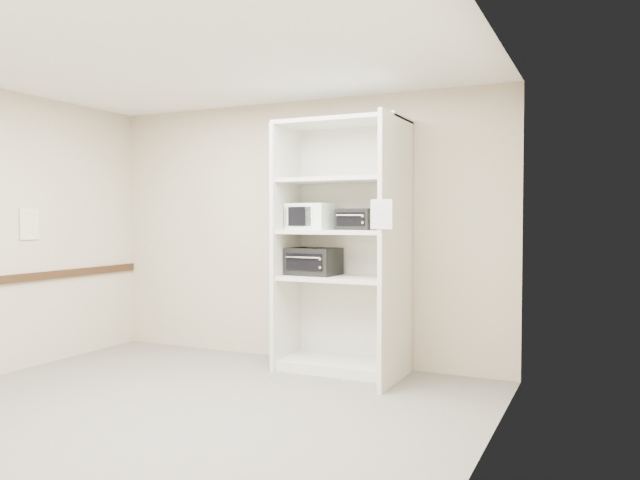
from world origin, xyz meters
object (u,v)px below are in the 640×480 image
at_px(shelving_unit, 346,255).
at_px(microwave, 311,216).
at_px(toaster_oven_upper, 357,219).
at_px(toaster_oven_lower, 314,261).

xyz_separation_m(shelving_unit, microwave, (-0.38, 0.02, 0.37)).
bearing_deg(toaster_oven_upper, shelving_unit, -158.53).
bearing_deg(microwave, shelving_unit, 4.08).
distance_m(microwave, toaster_oven_lower, 0.45).
bearing_deg(shelving_unit, toaster_oven_upper, 15.82).
height_order(shelving_unit, microwave, shelving_unit).
distance_m(shelving_unit, microwave, 0.53).
bearing_deg(toaster_oven_lower, microwave, -162.11).
bearing_deg(shelving_unit, microwave, 177.01).
relative_size(shelving_unit, toaster_oven_lower, 5.01).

